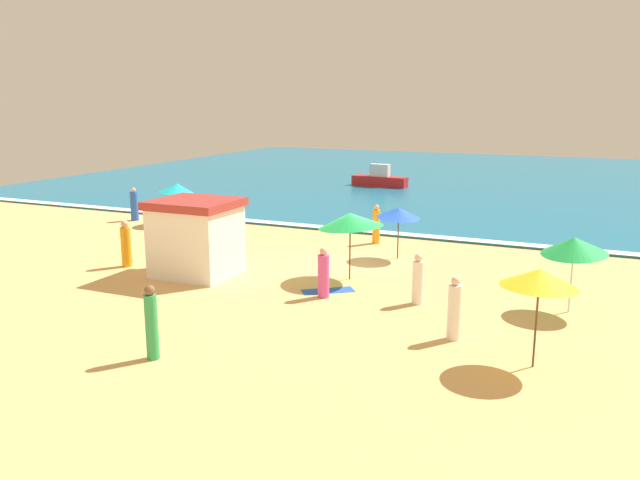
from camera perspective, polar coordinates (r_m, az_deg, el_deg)
ground_plane at (r=22.86m, az=2.68°, el=-2.70°), size 60.00×60.00×0.00m
ocean_water at (r=49.58m, az=14.58°, el=5.27°), size 60.00×44.00×0.10m
wave_breaker_foam at (r=28.64m, az=7.26°, el=0.56°), size 57.00×0.70×0.01m
lifeguard_cabana at (r=22.35m, az=-11.04°, el=0.27°), size 2.77×2.51×2.65m
beach_umbrella_0 at (r=14.97m, az=19.09°, el=-3.26°), size 2.42×2.43×2.36m
beach_umbrella_1 at (r=19.29m, az=21.85°, el=-0.47°), size 2.53×2.54×2.30m
beach_umbrella_2 at (r=24.29m, az=7.07°, el=2.44°), size 2.35×2.35×2.04m
beach_umbrella_4 at (r=31.56m, az=-12.72°, el=4.55°), size 2.44×2.43×2.09m
beach_umbrella_5 at (r=21.25m, az=2.73°, el=1.79°), size 2.40×2.37×2.37m
beachgoer_0 at (r=19.17m, az=8.77°, el=-3.60°), size 0.41×0.41×1.55m
beachgoer_1 at (r=16.55m, az=11.96°, el=-6.17°), size 0.45×0.45×1.66m
beachgoer_2 at (r=33.32m, az=-16.32°, el=3.00°), size 0.48×0.48×1.66m
beachgoer_3 at (r=19.57m, az=0.31°, el=-3.10°), size 0.48×0.48×1.57m
beachgoer_4 at (r=24.20m, az=-17.01°, el=-0.40°), size 0.49×0.49×1.71m
beachgoer_5 at (r=26.96m, az=5.06°, el=1.35°), size 0.31×0.31×1.66m
beachgoer_6 at (r=15.49m, az=-14.87°, el=-7.26°), size 0.43×0.43×1.81m
beach_towel_0 at (r=20.38m, az=0.73°, el=-4.58°), size 1.70×1.50×0.01m
beach_towel_1 at (r=22.55m, az=-11.52°, el=-3.14°), size 1.69×1.50×0.01m
small_boat_0 at (r=44.08m, az=5.38°, el=5.47°), size 3.91×1.17×1.53m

